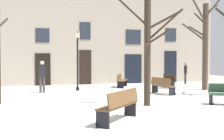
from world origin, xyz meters
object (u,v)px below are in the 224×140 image
object	(u,v)px
bench_far_corner	(121,80)
tree_foreground	(148,48)
bench_back_to_back_right	(120,105)
person_near_bench	(185,72)
bench_back_to_back_left	(162,86)
tree_near_facade	(205,43)
bench_near_center_tree	(167,80)
person_crossing_plaza	(42,75)
streetlamp	(77,54)

from	to	relation	value
bench_far_corner	tree_foreground	bearing A→B (deg)	-161.93
bench_back_to_back_right	person_near_bench	distance (m)	13.43
person_near_bench	bench_back_to_back_left	bearing A→B (deg)	-12.97
bench_back_to_back_right	tree_near_facade	bearing A→B (deg)	175.29
bench_near_center_tree	person_near_bench	distance (m)	2.94
bench_back_to_back_left	person_crossing_plaza	world-z (taller)	person_crossing_plaza
bench_near_center_tree	bench_back_to_back_left	bearing A→B (deg)	-29.83
tree_foreground	bench_back_to_back_right	distance (m)	3.51
bench_back_to_back_right	person_crossing_plaza	world-z (taller)	person_crossing_plaza
tree_foreground	bench_near_center_tree	bearing A→B (deg)	57.04
tree_near_facade	tree_foreground	distance (m)	7.06
person_crossing_plaza	tree_foreground	bearing A→B (deg)	-52.83
streetlamp	person_near_bench	bearing A→B (deg)	13.73
person_near_bench	bench_back_to_back_right	bearing A→B (deg)	-10.52
streetlamp	bench_near_center_tree	size ratio (longest dim) A/B	2.08
streetlamp	bench_back_to_back_right	world-z (taller)	streetlamp
bench_back_to_back_right	person_crossing_plaza	size ratio (longest dim) A/B	0.92
bench_back_to_back_left	tree_near_facade	bearing A→B (deg)	-84.50
tree_foreground	person_near_bench	xyz separation A→B (m)	(6.60, 8.07, -1.37)
streetlamp	person_crossing_plaza	distance (m)	2.46
tree_foreground	bench_back_to_back_left	xyz separation A→B (m)	(2.17, 3.10, -1.86)
streetlamp	bench_back_to_back_left	xyz separation A→B (m)	(4.24, -2.85, -1.77)
bench_near_center_tree	person_crossing_plaza	xyz separation A→B (m)	(-8.33, -1.05, 0.57)
bench_near_center_tree	bench_back_to_back_right	xyz separation A→B (m)	(-6.08, -8.78, 0.05)
bench_far_corner	bench_back_to_back_left	size ratio (longest dim) A/B	1.04
tree_near_facade	bench_far_corner	distance (m)	5.86
bench_near_center_tree	bench_back_to_back_right	distance (m)	10.68
bench_back_to_back_left	person_near_bench	xyz separation A→B (m)	(4.43, 4.97, 0.49)
tree_near_facade	bench_back_to_back_left	bearing A→B (deg)	-161.48
bench_far_corner	person_near_bench	xyz separation A→B (m)	(5.51, 0.98, 0.48)
bench_back_to_back_right	bench_far_corner	bearing A→B (deg)	-153.53
tree_foreground	person_crossing_plaza	distance (m)	6.93
bench_back_to_back_left	person_near_bench	size ratio (longest dim) A/B	0.97
person_crossing_plaza	person_near_bench	size ratio (longest dim) A/B	1.06
streetlamp	bench_far_corner	xyz separation A→B (m)	(3.15, 1.14, -1.76)
tree_near_facade	bench_back_to_back_right	world-z (taller)	tree_near_facade
streetlamp	bench_back_to_back_left	bearing A→B (deg)	-33.95
bench_back_to_back_left	person_crossing_plaza	size ratio (longest dim) A/B	0.91
tree_foreground	streetlamp	bearing A→B (deg)	109.15
bench_near_center_tree	bench_back_to_back_right	bearing A→B (deg)	-33.53
bench_far_corner	person_near_bench	distance (m)	5.62
tree_near_facade	bench_back_to_back_right	size ratio (longest dim) A/B	3.36
tree_near_facade	bench_far_corner	xyz separation A→B (m)	(-4.52, 2.84, -2.42)
streetlamp	bench_back_to_back_right	xyz separation A→B (m)	(0.17, -8.28, -1.73)
tree_near_facade	bench_back_to_back_left	distance (m)	4.36
bench_back_to_back_left	streetlamp	bearing A→B (deg)	43.03
tree_near_facade	streetlamp	distance (m)	7.88
bench_back_to_back_right	bench_back_to_back_left	bearing A→B (deg)	-172.82
bench_back_to_back_right	person_crossing_plaza	bearing A→B (deg)	-119.76
bench_far_corner	person_near_bench	size ratio (longest dim) A/B	1.00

